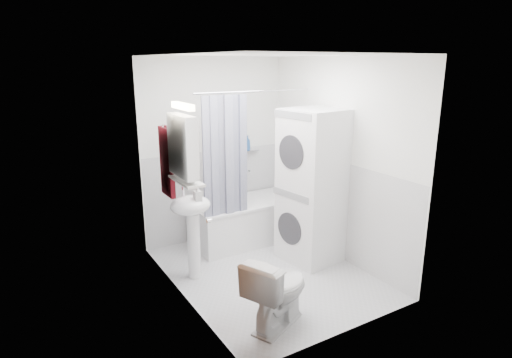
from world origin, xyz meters
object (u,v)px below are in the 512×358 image
sink (191,218)px  toilet (278,290)px  bathtub (247,219)px  washer_dryer (313,186)px

sink → toilet: sink is taller
bathtub → washer_dryer: bearing=-64.5°
toilet → bathtub: bearing=-45.9°
bathtub → sink: sink is taller
washer_dryer → bathtub: bearing=107.9°
sink → washer_dryer: (1.43, -0.28, 0.21)m
bathtub → sink: bearing=-150.3°
bathtub → washer_dryer: (0.41, -0.86, 0.60)m
bathtub → sink: 1.24m
bathtub → toilet: toilet is taller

